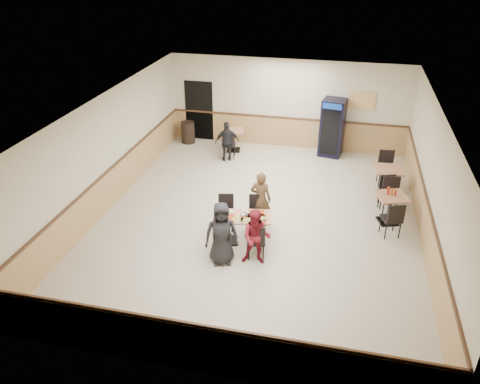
% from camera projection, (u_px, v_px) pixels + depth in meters
% --- Properties ---
extents(ground, '(10.00, 10.00, 0.00)m').
position_uv_depth(ground, '(258.00, 219.00, 12.05)').
color(ground, beige).
rests_on(ground, ground).
extents(room_shell, '(10.00, 10.00, 10.00)m').
position_uv_depth(room_shell, '(335.00, 164.00, 13.62)').
color(room_shell, silver).
rests_on(room_shell, ground).
extents(main_table, '(1.43, 0.90, 0.71)m').
position_uv_depth(main_table, '(242.00, 225.00, 10.93)').
color(main_table, black).
rests_on(main_table, ground).
extents(main_chairs, '(1.44, 1.74, 0.90)m').
position_uv_depth(main_chairs, '(240.00, 225.00, 10.94)').
color(main_chairs, black).
rests_on(main_chairs, ground).
extents(diner_woman_left, '(0.84, 0.67, 1.49)m').
position_uv_depth(diner_woman_left, '(221.00, 234.00, 10.11)').
color(diner_woman_left, black).
rests_on(diner_woman_left, ground).
extents(diner_woman_right, '(0.69, 0.56, 1.32)m').
position_uv_depth(diner_woman_right, '(256.00, 237.00, 10.12)').
color(diner_woman_right, maroon).
rests_on(diner_woman_right, ground).
extents(diner_man_opposite, '(0.55, 0.38, 1.44)m').
position_uv_depth(diner_man_opposite, '(261.00, 199.00, 11.51)').
color(diner_man_opposite, '#503822').
rests_on(diner_man_opposite, ground).
extents(lone_diner, '(0.83, 0.59, 1.31)m').
position_uv_depth(lone_diner, '(227.00, 142.00, 14.96)').
color(lone_diner, black).
rests_on(lone_diner, ground).
extents(tabletop_clutter, '(1.18, 0.73, 0.12)m').
position_uv_depth(tabletop_clutter, '(245.00, 216.00, 10.76)').
color(tabletop_clutter, '#AF2B0B').
rests_on(tabletop_clutter, main_table).
extents(side_table_near, '(0.91, 0.91, 0.77)m').
position_uv_depth(side_table_near, '(390.00, 205.00, 11.69)').
color(side_table_near, black).
rests_on(side_table_near, ground).
extents(side_table_near_chair_south, '(0.57, 0.57, 0.97)m').
position_uv_depth(side_table_near_chair_south, '(391.00, 218.00, 11.17)').
color(side_table_near_chair_south, black).
rests_on(side_table_near_chair_south, ground).
extents(side_table_near_chair_north, '(0.57, 0.57, 0.97)m').
position_uv_depth(side_table_near_chair_north, '(389.00, 194.00, 12.22)').
color(side_table_near_chair_north, black).
rests_on(side_table_near_chair_north, ground).
extents(side_table_far, '(0.84, 0.84, 0.82)m').
position_uv_depth(side_table_far, '(387.00, 178.00, 12.94)').
color(side_table_far, black).
rests_on(side_table_far, ground).
extents(side_table_far_chair_south, '(0.53, 0.53, 1.03)m').
position_uv_depth(side_table_far_chair_south, '(388.00, 189.00, 12.39)').
color(side_table_far_chair_south, black).
rests_on(side_table_far_chair_south, ground).
extents(side_table_far_chair_north, '(0.53, 0.53, 1.03)m').
position_uv_depth(side_table_far_chair_north, '(386.00, 169.00, 13.51)').
color(side_table_far_chair_north, black).
rests_on(side_table_far_chair_north, ground).
extents(condiment_caddy, '(0.23, 0.06, 0.20)m').
position_uv_depth(condiment_caddy, '(391.00, 191.00, 11.57)').
color(condiment_caddy, '#B2210C').
rests_on(condiment_caddy, side_table_near).
extents(back_table, '(0.79, 0.79, 0.74)m').
position_uv_depth(back_table, '(233.00, 137.00, 15.75)').
color(back_table, black).
rests_on(back_table, ground).
extents(back_table_chair_lone, '(0.50, 0.50, 0.93)m').
position_uv_depth(back_table_chair_lone, '(229.00, 144.00, 15.26)').
color(back_table_chair_lone, black).
rests_on(back_table_chair_lone, ground).
extents(pepsi_cooler, '(0.82, 0.83, 1.89)m').
position_uv_depth(pepsi_cooler, '(332.00, 128.00, 15.24)').
color(pepsi_cooler, black).
rests_on(pepsi_cooler, ground).
extents(trash_bin, '(0.48, 0.48, 0.75)m').
position_uv_depth(trash_bin, '(188.00, 132.00, 16.45)').
color(trash_bin, black).
rests_on(trash_bin, ground).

